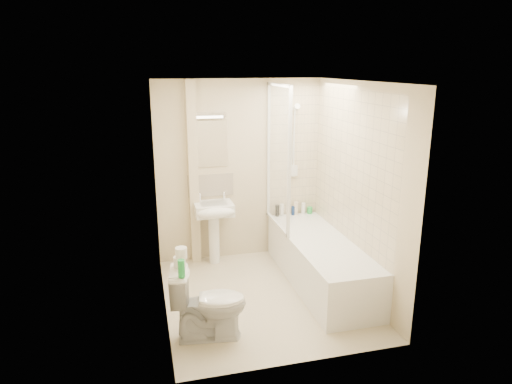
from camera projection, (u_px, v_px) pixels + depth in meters
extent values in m
plane|color=beige|center=(263.00, 296.00, 5.23)|extent=(2.50, 2.50, 0.00)
cube|color=beige|center=(239.00, 171.00, 6.08)|extent=(2.20, 0.02, 2.40)
cube|color=beige|center=(160.00, 203.00, 4.65)|extent=(0.02, 2.50, 2.40)
cube|color=beige|center=(357.00, 189.00, 5.17)|extent=(0.02, 2.50, 2.40)
cube|color=white|center=(264.00, 82.00, 4.59)|extent=(2.20, 2.50, 0.02)
cube|color=beige|center=(293.00, 152.00, 6.18)|extent=(0.70, 0.01, 1.75)
cube|color=beige|center=(351.00, 167.00, 5.26)|extent=(0.01, 2.10, 1.75)
cube|color=beige|center=(193.00, 174.00, 5.87)|extent=(0.12, 0.12, 2.40)
cube|color=beige|center=(211.00, 185.00, 6.02)|extent=(0.60, 0.02, 0.30)
cube|color=white|center=(210.00, 144.00, 5.87)|extent=(0.46, 0.01, 0.60)
cube|color=silver|center=(209.00, 115.00, 5.75)|extent=(0.42, 0.07, 0.07)
cube|color=white|center=(320.00, 262.00, 5.49)|extent=(0.70, 2.10, 0.55)
cube|color=white|center=(321.00, 245.00, 5.43)|extent=(0.56, 1.96, 0.05)
cube|color=white|center=(278.00, 157.00, 5.68)|extent=(0.01, 0.90, 1.80)
cube|color=white|center=(269.00, 151.00, 6.09)|extent=(0.04, 0.04, 1.80)
cube|color=white|center=(289.00, 165.00, 5.26)|extent=(0.04, 0.04, 1.80)
cube|color=white|center=(279.00, 85.00, 5.45)|extent=(0.04, 0.90, 0.04)
cube|color=white|center=(277.00, 224.00, 5.92)|extent=(0.04, 0.90, 0.03)
cylinder|color=white|center=(294.00, 143.00, 6.13)|extent=(0.02, 0.02, 0.90)
cylinder|color=white|center=(293.00, 175.00, 6.25)|extent=(0.05, 0.05, 0.02)
cylinder|color=white|center=(295.00, 109.00, 6.01)|extent=(0.05, 0.05, 0.02)
cylinder|color=white|center=(296.00, 107.00, 5.94)|extent=(0.08, 0.11, 0.11)
cube|color=white|center=(293.00, 171.00, 6.23)|extent=(0.10, 0.05, 0.14)
cylinder|color=white|center=(293.00, 140.00, 6.09)|extent=(0.01, 0.13, 0.84)
cylinder|color=white|center=(214.00, 239.00, 6.06)|extent=(0.14, 0.14, 0.67)
cube|color=white|center=(214.00, 209.00, 5.92)|extent=(0.49, 0.38, 0.15)
ellipsoid|color=white|center=(216.00, 213.00, 5.76)|extent=(0.49, 0.21, 0.15)
cube|color=silver|center=(214.00, 205.00, 5.90)|extent=(0.34, 0.25, 0.04)
cylinder|color=white|center=(200.00, 198.00, 5.95)|extent=(0.03, 0.03, 0.10)
cylinder|color=white|center=(224.00, 197.00, 6.02)|extent=(0.03, 0.03, 0.10)
sphere|color=white|center=(200.00, 194.00, 5.93)|extent=(0.04, 0.04, 0.04)
sphere|color=white|center=(224.00, 193.00, 6.01)|extent=(0.04, 0.04, 0.04)
cylinder|color=black|center=(277.00, 211.00, 6.27)|extent=(0.05, 0.05, 0.16)
cylinder|color=white|center=(282.00, 210.00, 6.28)|extent=(0.05, 0.05, 0.17)
cylinder|color=navy|center=(293.00, 211.00, 6.33)|extent=(0.05, 0.05, 0.12)
cylinder|color=beige|center=(296.00, 208.00, 6.33)|extent=(0.06, 0.06, 0.18)
cylinder|color=white|center=(303.00, 209.00, 6.36)|extent=(0.06, 0.06, 0.16)
cylinder|color=green|center=(310.00, 210.00, 6.39)|extent=(0.07, 0.07, 0.09)
imported|color=white|center=(209.00, 303.00, 4.36)|extent=(0.59, 0.82, 0.72)
cylinder|color=white|center=(180.00, 262.00, 4.29)|extent=(0.11, 0.11, 0.10)
cylinder|color=white|center=(181.00, 253.00, 4.24)|extent=(0.11, 0.11, 0.10)
cylinder|color=green|center=(181.00, 269.00, 4.07)|extent=(0.06, 0.06, 0.17)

